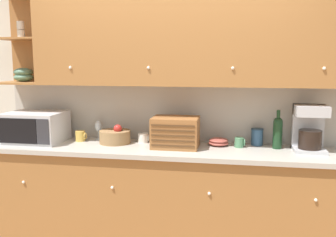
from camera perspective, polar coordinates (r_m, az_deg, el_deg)
name	(u,v)px	position (r m, az deg, el deg)	size (l,w,h in m)	color
ground_plane	(172,233)	(3.91, 0.56, -17.03)	(24.00, 24.00, 0.00)	#896647
wall_back	(172,103)	(3.57, 0.67, 2.33)	(5.63, 0.06, 2.60)	beige
counter_unit	(166,198)	(3.45, -0.27, -12.05)	(3.25, 0.62, 0.95)	#A36B38
backsplash_panel	(172,112)	(3.54, 0.57, 0.92)	(3.23, 0.01, 0.54)	#B7B2A8
upper_cabinets	(188,35)	(3.32, 3.11, 12.55)	(3.23, 0.38, 0.87)	#A36B38
microwave	(36,127)	(3.71, -19.51, -1.24)	(0.51, 0.42, 0.28)	silver
mug_patterned_third	(81,136)	(3.64, -13.18, -2.62)	(0.10, 0.09, 0.10)	gold
wine_glass	(98,127)	(3.66, -10.58, -1.28)	(0.07, 0.07, 0.18)	silver
fruit_basket	(115,136)	(3.49, -8.07, -2.73)	(0.28, 0.28, 0.18)	#937047
mug	(143,138)	(3.49, -3.77, -2.95)	(0.11, 0.09, 0.09)	silver
bread_box	(176,132)	(3.28, 1.15, -2.12)	(0.40, 0.30, 0.27)	#996033
bowl_stack_on_counter	(219,142)	(3.39, 7.72, -3.53)	(0.18, 0.18, 0.07)	#9E473D
mug_blue_second	(239,142)	(3.35, 10.84, -3.59)	(0.09, 0.08, 0.09)	#4C845B
storage_canister	(257,137)	(3.46, 13.41, -2.74)	(0.11, 0.11, 0.15)	#33567A
wine_bottle	(278,131)	(3.37, 16.37, -1.87)	(0.08, 0.08, 0.34)	#19381E
coffee_maker	(310,128)	(3.35, 20.76, -1.36)	(0.26, 0.25, 0.39)	#B7B7BC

